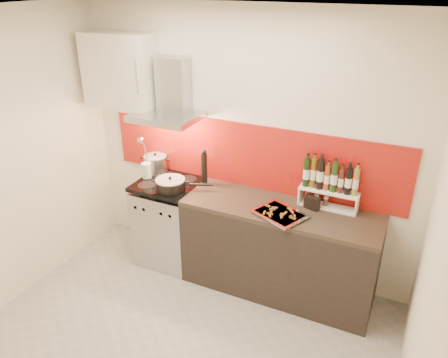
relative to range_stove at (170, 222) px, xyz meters
The scene contains 16 objects.
floor 1.37m from the range_stove, 57.42° to the right, with size 3.40×3.40×0.00m, color #9E9991.
ceiling 2.52m from the range_stove, 57.42° to the right, with size 3.40×2.80×0.02m, color white.
back_wall 1.15m from the range_stove, 23.53° to the left, with size 3.40×0.02×2.60m, color silver.
right_wall 2.77m from the range_stove, 24.53° to the right, with size 0.02×2.80×2.60m, color silver.
backsplash 1.12m from the range_stove, 21.33° to the left, with size 3.00×0.02×0.64m, color #982308.
range_stove is the anchor object (origin of this frame).
counter 1.20m from the range_stove, ahead, with size 1.80×0.60×0.90m.
range_hood 1.31m from the range_stove, 90.00° to the left, with size 0.62×0.50×0.61m.
upper_cabinet 1.61m from the range_stove, 166.72° to the left, with size 0.70×0.35×0.72m, color beige.
stock_pot 0.64m from the range_stove, 144.56° to the left, with size 0.24×0.24×0.21m.
saute_pan 0.54m from the range_stove, 43.54° to the right, with size 0.53×0.31×0.13m.
utensil_jar 0.65m from the range_stove, behind, with size 0.10×0.15×0.47m.
pepper_mill 0.74m from the range_stove, 21.56° to the left, with size 0.06×0.06×0.37m.
step_shelf 1.71m from the range_stove, ahead, with size 0.53×0.14×0.45m.
caddy_box 1.54m from the range_stove, ahead, with size 0.14×0.06×0.12m, color black.
baking_tray 1.33m from the range_stove, ahead, with size 0.52×0.47×0.03m.
Camera 1 is at (1.51, -2.22, 2.82)m, focal length 35.00 mm.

